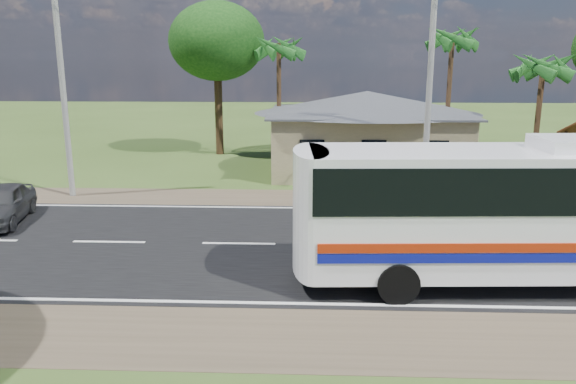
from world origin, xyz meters
The scene contains 10 objects.
ground centered at (0.00, 0.00, 0.00)m, with size 120.00×120.00×0.00m, color #30491A.
road centered at (0.00, 0.00, 0.01)m, with size 120.00×16.00×0.03m.
house centered at (1.00, 13.00, 2.64)m, with size 12.40×10.00×5.00m.
utility_poles centered at (2.67, 6.49, 5.77)m, with size 32.80×2.22×11.00m.
palm_near centered at (9.50, 11.00, 5.71)m, with size 2.80×2.80×6.70m.
palm_mid centered at (6.00, 15.50, 7.16)m, with size 2.80×2.80×8.20m.
palm_far centered at (-4.00, 16.00, 6.68)m, with size 2.80×2.80×7.70m.
tree_behind_house centered at (-8.00, 18.00, 7.12)m, with size 6.00×6.00×9.61m.
coach_bus centered at (4.58, -3.01, 2.37)m, with size 13.50×3.50×4.15m.
small_car centered at (-13.94, 2.22, 0.74)m, with size 1.74×4.33×1.47m, color #29292B.
Camera 1 is at (-2.08, -18.14, 6.28)m, focal length 35.00 mm.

